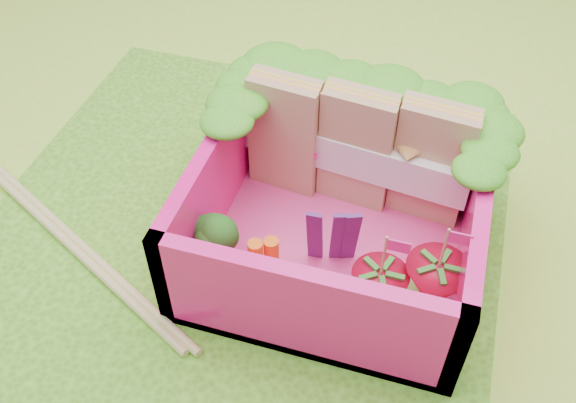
# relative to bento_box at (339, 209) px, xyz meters

# --- Properties ---
(ground) EXTENTS (14.00, 14.00, 0.00)m
(ground) POSITION_rel_bento_box_xyz_m (-0.50, 0.05, -0.31)
(ground) COLOR #A2D93D
(ground) RESTS_ON ground
(placemat) EXTENTS (2.60, 2.60, 0.03)m
(placemat) POSITION_rel_bento_box_xyz_m (-0.50, 0.05, -0.29)
(placemat) COLOR #548F20
(placemat) RESTS_ON ground
(bento_floor) EXTENTS (1.30, 1.30, 0.05)m
(bento_floor) POSITION_rel_bento_box_xyz_m (0.00, 0.00, -0.25)
(bento_floor) COLOR #E33A87
(bento_floor) RESTS_ON placemat
(bento_box) EXTENTS (1.30, 1.30, 0.55)m
(bento_box) POSITION_rel_bento_box_xyz_m (0.00, 0.00, 0.00)
(bento_box) COLOR #FF1585
(bento_box) RESTS_ON placemat
(lettuce_ruffle) EXTENTS (1.43, 0.77, 0.11)m
(lettuce_ruffle) POSITION_rel_bento_box_xyz_m (-0.00, 0.45, 0.33)
(lettuce_ruffle) COLOR #398818
(lettuce_ruffle) RESTS_ON bento_box
(sandwich_stack) EXTENTS (1.17, 0.31, 0.64)m
(sandwich_stack) POSITION_rel_bento_box_xyz_m (0.01, 0.34, 0.09)
(sandwich_stack) COLOR tan
(sandwich_stack) RESTS_ON bento_floor
(broccoli) EXTENTS (0.31, 0.31, 0.27)m
(broccoli) POSITION_rel_bento_box_xyz_m (-0.50, -0.32, -0.03)
(broccoli) COLOR #648F45
(broccoli) RESTS_ON bento_floor
(carrot_sticks) EXTENTS (0.13, 0.12, 0.25)m
(carrot_sticks) POSITION_rel_bento_box_xyz_m (-0.27, -0.31, -0.10)
(carrot_sticks) COLOR #FF5D15
(carrot_sticks) RESTS_ON bento_floor
(purple_wedges) EXTENTS (0.23, 0.08, 0.38)m
(purple_wedges) POSITION_rel_bento_box_xyz_m (0.02, -0.14, -0.04)
(purple_wedges) COLOR #561B5F
(purple_wedges) RESTS_ON bento_floor
(strawberry_left) EXTENTS (0.25, 0.25, 0.49)m
(strawberry_left) POSITION_rel_bento_box_xyz_m (0.26, -0.34, -0.09)
(strawberry_left) COLOR red
(strawberry_left) RESTS_ON bento_floor
(strawberry_right) EXTENTS (0.28, 0.28, 0.52)m
(strawberry_right) POSITION_rel_bento_box_xyz_m (0.49, -0.26, -0.08)
(strawberry_right) COLOR red
(strawberry_right) RESTS_ON bento_floor
(snap_peas) EXTENTS (0.61, 0.35, 0.05)m
(snap_peas) POSITION_rel_bento_box_xyz_m (0.34, -0.31, -0.20)
(snap_peas) COLOR #5BB137
(snap_peas) RESTS_ON bento_floor
(chopsticks) EXTENTS (2.08, 1.06, 0.04)m
(chopsticks) POSITION_rel_bento_box_xyz_m (-1.44, -0.28, -0.25)
(chopsticks) COLOR tan
(chopsticks) RESTS_ON placemat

